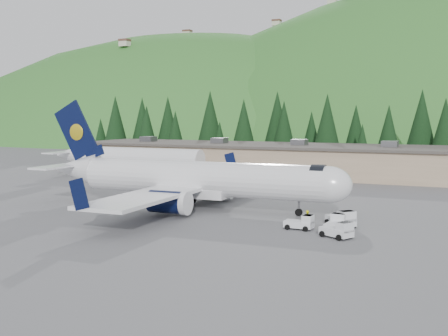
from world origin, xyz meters
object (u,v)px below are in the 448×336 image
baggage_tug_a (301,223)px  baggage_tug_b (342,219)px  airliner (193,179)px  ramp_worker (307,219)px  baggage_tug_c (336,224)px  terminal_building (271,159)px  baggage_tug_d (339,230)px  second_airliner (124,158)px

baggage_tug_a → baggage_tug_b: (3.16, 2.61, 0.11)m
airliner → ramp_worker: 15.76m
baggage_tug_a → baggage_tug_c: 3.12m
terminal_building → ramp_worker: (18.45, -43.67, -1.78)m
airliner → baggage_tug_c: 18.25m
baggage_tug_a → baggage_tug_d: bearing=-26.8°
airliner → baggage_tug_d: 20.08m
second_airliner → baggage_tug_b: (41.16, -25.70, -2.60)m
second_airliner → baggage_tug_c: second_airliner is taller
second_airliner → terminal_building: 25.55m
second_airliner → baggage_tug_d: bearing=-36.1°
ramp_worker → baggage_tug_d: bearing=120.8°
baggage_tug_c → baggage_tug_d: same height
baggage_tug_b → terminal_building: terminal_building is taller
airliner → ramp_worker: bearing=-22.1°
airliner → baggage_tug_b: bearing=-12.9°
airliner → baggage_tug_a: bearing=-24.8°
baggage_tug_c → terminal_building: terminal_building is taller
airliner → baggage_tug_c: size_ratio=12.72×
baggage_tug_a → ramp_worker: size_ratio=1.55×
ramp_worker → baggage_tug_c: bearing=161.3°
ramp_worker → airliner: bearing=-41.6°
baggage_tug_d → airliner: bearing=-176.8°
terminal_building → baggage_tug_c: bearing=-64.1°
second_airliner → baggage_tug_b: bearing=-32.0°
baggage_tug_a → baggage_tug_d: (3.86, -2.19, 0.05)m
baggage_tug_a → terminal_building: (-18.10, 44.31, 2.01)m
baggage_tug_d → ramp_worker: size_ratio=1.82×
baggage_tug_b → second_airliner: bearing=-167.3°
baggage_tug_b → terminal_building: (-21.25, 41.70, 1.90)m
airliner → baggage_tug_d: (18.02, -8.49, -2.57)m
baggage_tug_c → baggage_tug_d: bearing=-159.4°
baggage_tug_c → terminal_building: 48.49m
airliner → baggage_tug_a: (14.15, -6.30, -2.62)m
airliner → baggage_tug_b: 17.87m
baggage_tug_c → baggage_tug_d: (0.83, -2.90, 0.00)m
baggage_tug_d → second_airliner: bearing=172.4°
second_airliner → baggage_tug_d: 51.87m
second_airliner → baggage_tug_c: 49.53m
baggage_tug_a → baggage_tug_d: 4.44m
airliner → terminal_building: airliner is taller
baggage_tug_a → baggage_tug_c: baggage_tug_c is taller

